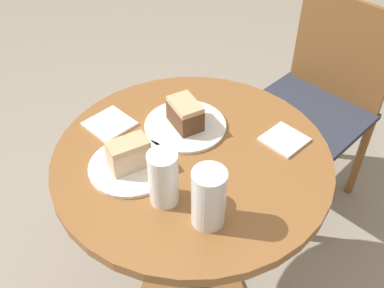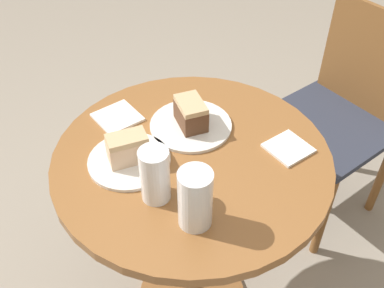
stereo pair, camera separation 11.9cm
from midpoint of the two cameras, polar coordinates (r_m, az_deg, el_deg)
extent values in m
cylinder|color=brown|center=(1.51, -2.31, -12.08)|extent=(0.08, 0.08, 0.71)
cylinder|color=brown|center=(1.23, -2.77, -2.02)|extent=(0.76, 0.76, 0.03)
cylinder|color=brown|center=(2.01, 3.70, -1.40)|extent=(0.04, 0.04, 0.44)
cylinder|color=brown|center=(1.86, 13.16, -7.50)|extent=(0.04, 0.04, 0.44)
cylinder|color=brown|center=(2.24, 10.17, 3.32)|extent=(0.04, 0.04, 0.44)
cylinder|color=brown|center=(2.11, 18.99, -1.72)|extent=(0.04, 0.04, 0.44)
cube|color=#2D3342|center=(1.89, 12.46, 3.52)|extent=(0.50, 0.47, 0.03)
cube|color=brown|center=(1.92, 16.97, 11.35)|extent=(0.43, 0.07, 0.42)
cylinder|color=silver|center=(1.20, -10.67, -2.95)|extent=(0.22, 0.22, 0.01)
cylinder|color=silver|center=(1.31, -3.47, 2.23)|extent=(0.24, 0.24, 0.01)
cube|color=beige|center=(1.18, -10.90, -1.66)|extent=(0.10, 0.12, 0.06)
cube|color=tan|center=(1.15, -11.15, -0.21)|extent=(0.10, 0.12, 0.02)
cube|color=brown|center=(1.28, -3.54, 3.49)|extent=(0.13, 0.11, 0.06)
cube|color=tan|center=(1.26, -3.62, 4.90)|extent=(0.12, 0.10, 0.02)
cylinder|color=beige|center=(1.09, -6.74, -5.66)|extent=(0.06, 0.06, 0.08)
cylinder|color=white|center=(1.06, -6.88, -4.50)|extent=(0.07, 0.07, 0.15)
cylinder|color=silver|center=(1.03, -1.25, -8.18)|extent=(0.07, 0.07, 0.09)
cylinder|color=white|center=(1.01, -1.27, -7.02)|extent=(0.08, 0.08, 0.16)
cube|color=white|center=(1.35, -12.96, 2.40)|extent=(0.13, 0.13, 0.01)
cube|color=white|center=(1.28, 9.06, 0.45)|extent=(0.12, 0.12, 0.01)
camera|label=1|loc=(0.06, -92.87, -2.59)|focal=42.00mm
camera|label=2|loc=(0.06, 87.13, 2.59)|focal=42.00mm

